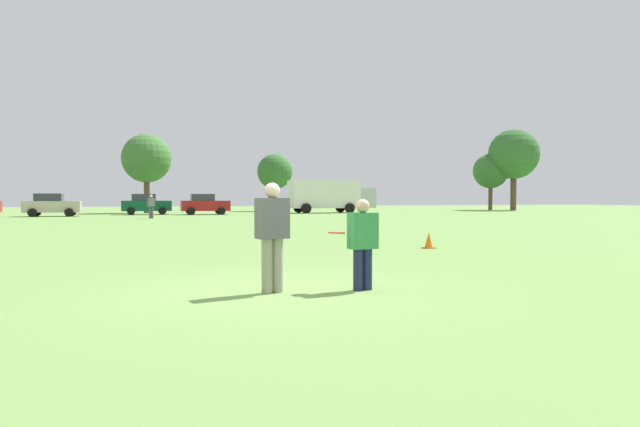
{
  "coord_description": "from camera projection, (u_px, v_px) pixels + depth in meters",
  "views": [
    {
      "loc": [
        -2.05,
        -8.65,
        1.48
      ],
      "look_at": [
        0.87,
        0.44,
        1.21
      ],
      "focal_mm": 31.3,
      "sensor_mm": 36.0,
      "label": 1
    }
  ],
  "objects": [
    {
      "name": "tree_center_elm",
      "position": [
        275.0,
        172.0,
        61.78
      ],
      "size": [
        3.91,
        3.91,
        6.36
      ],
      "color": "brown",
      "rests_on": "ground"
    },
    {
      "name": "box_truck",
      "position": [
        330.0,
        195.0,
        54.86
      ],
      "size": [
        8.5,
        3.02,
        3.18
      ],
      "color": "white",
      "rests_on": "ground"
    },
    {
      "name": "player_defender",
      "position": [
        363.0,
        239.0,
        8.9
      ],
      "size": [
        0.47,
        0.3,
        1.46
      ],
      "color": "#1E234C",
      "rests_on": "ground"
    },
    {
      "name": "player_thrower",
      "position": [
        272.0,
        231.0,
        8.65
      ],
      "size": [
        0.53,
        0.37,
        1.71
      ],
      "color": "gray",
      "rests_on": "ground"
    },
    {
      "name": "tree_east_oak",
      "position": [
        514.0,
        154.0,
        66.48
      ],
      "size": [
        5.96,
        5.96,
        9.69
      ],
      "color": "brown",
      "rests_on": "ground"
    },
    {
      "name": "bystander_sideline_watcher",
      "position": [
        151.0,
        205.0,
        39.97
      ],
      "size": [
        0.54,
        0.47,
        1.7
      ],
      "color": "#4C4C51",
      "rests_on": "ground"
    },
    {
      "name": "tree_west_maple",
      "position": [
        146.0,
        159.0,
        54.08
      ],
      "size": [
        4.73,
        4.73,
        7.69
      ],
      "color": "brown",
      "rests_on": "ground"
    },
    {
      "name": "traffic_cone",
      "position": [
        429.0,
        240.0,
        16.32
      ],
      "size": [
        0.32,
        0.32,
        0.48
      ],
      "color": "#D8590C",
      "rests_on": "ground"
    },
    {
      "name": "parked_car_center",
      "position": [
        52.0,
        205.0,
        44.27
      ],
      "size": [
        4.2,
        2.22,
        1.82
      ],
      "color": "#B7AD99",
      "rests_on": "ground"
    },
    {
      "name": "parked_car_near_right",
      "position": [
        205.0,
        204.0,
        49.22
      ],
      "size": [
        4.2,
        2.22,
        1.82
      ],
      "color": "maroon",
      "rests_on": "ground"
    },
    {
      "name": "parked_car_mid_right",
      "position": [
        146.0,
        204.0,
        49.09
      ],
      "size": [
        4.2,
        2.22,
        1.82
      ],
      "color": "#0C4C2D",
      "rests_on": "ground"
    },
    {
      "name": "frisbee",
      "position": [
        336.0,
        233.0,
        8.85
      ],
      "size": [
        0.27,
        0.27,
        0.04
      ],
      "color": "#E54C33"
    },
    {
      "name": "ground_plane",
      "position": [
        277.0,
        290.0,
        8.9
      ],
      "size": [
        180.28,
        180.28,
        0.0
      ],
      "primitive_type": "plane",
      "color": "#6B9347"
    },
    {
      "name": "tree_east_birch",
      "position": [
        491.0,
        171.0,
        67.52
      ],
      "size": [
        4.21,
        4.21,
        6.84
      ],
      "color": "brown",
      "rests_on": "ground"
    }
  ]
}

